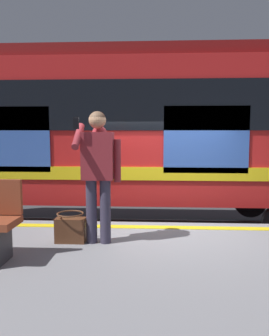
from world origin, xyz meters
TOP-DOWN VIEW (x-y plane):
  - ground_plane at (0.00, 0.00)m, footprint 24.64×24.64m
  - platform at (0.00, 1.82)m, footprint 12.41×3.63m
  - safety_line at (0.00, 0.30)m, footprint 12.16×0.16m
  - track_rail_near at (0.00, -1.49)m, footprint 16.13×0.08m
  - track_rail_far at (0.00, -2.93)m, footprint 16.13×0.08m
  - train_carriage at (1.00, -2.21)m, footprint 10.17×2.83m
  - passenger at (0.85, 1.04)m, footprint 0.57×0.55m
  - handbag at (1.22, 1.06)m, footprint 0.39×0.35m

SIDE VIEW (x-z plane):
  - ground_plane at x=0.00m, z-range 0.00..0.00m
  - track_rail_near at x=0.00m, z-range 0.00..0.16m
  - track_rail_far at x=0.00m, z-range 0.00..0.16m
  - platform at x=0.00m, z-range 0.00..0.89m
  - safety_line at x=0.00m, z-range 0.89..0.89m
  - handbag at x=1.22m, z-range 0.87..1.26m
  - passenger at x=0.85m, z-range 1.04..2.73m
  - train_carriage at x=1.00m, z-range 0.54..4.30m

